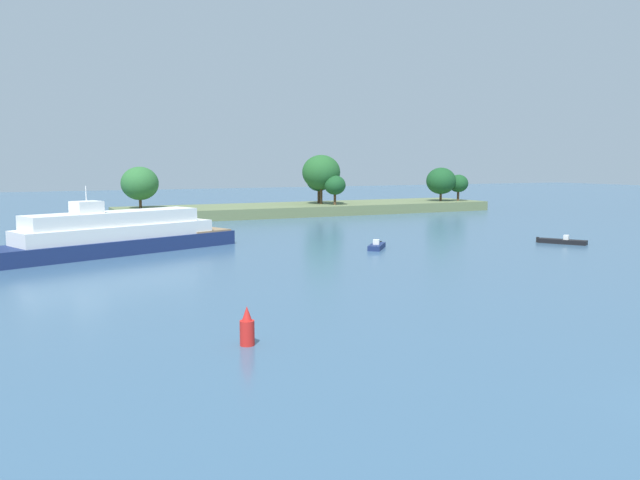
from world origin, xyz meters
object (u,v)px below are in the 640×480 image
white_riverboat (118,235)px  small_motorboat (562,241)px  channel_buoy_red (247,329)px  fishing_skiff (377,246)px

white_riverboat → small_motorboat: bearing=-16.8°
white_riverboat → channel_buoy_red: bearing=-89.0°
white_riverboat → fishing_skiff: bearing=-18.9°
white_riverboat → fishing_skiff: 25.35m
white_riverboat → channel_buoy_red: 35.17m
small_motorboat → fishing_skiff: bearing=165.7°
fishing_skiff → channel_buoy_red: size_ratio=1.92×
fishing_skiff → channel_buoy_red: bearing=-130.9°
small_motorboat → channel_buoy_red: channel_buoy_red is taller
fishing_skiff → channel_buoy_red: 35.62m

